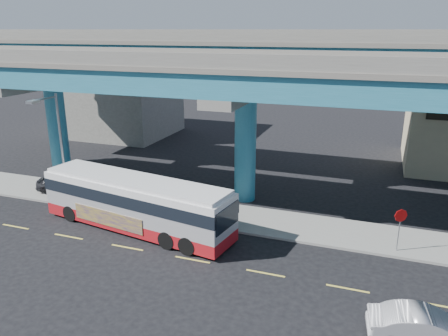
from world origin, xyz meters
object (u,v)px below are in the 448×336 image
(stop_sign, at_px, (400,221))
(street_lamp, at_px, (54,135))
(sedan, at_px, (426,328))
(parked_car, at_px, (63,183))
(transit_bus, at_px, (136,202))

(stop_sign, bearing_deg, street_lamp, 175.76)
(sedan, height_order, stop_sign, stop_sign)
(parked_car, height_order, stop_sign, stop_sign)
(street_lamp, height_order, stop_sign, street_lamp)
(sedan, xyz_separation_m, street_lamp, (-22.58, 6.66, 4.36))
(sedan, height_order, street_lamp, street_lamp)
(transit_bus, distance_m, parked_car, 9.07)
(stop_sign, bearing_deg, parked_car, 170.51)
(transit_bus, height_order, sedan, transit_bus)
(transit_bus, relative_size, sedan, 2.87)
(parked_car, bearing_deg, stop_sign, -110.75)
(sedan, bearing_deg, parked_car, 62.69)
(transit_bus, height_order, street_lamp, street_lamp)
(sedan, distance_m, parked_car, 25.69)
(sedan, bearing_deg, stop_sign, -0.42)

